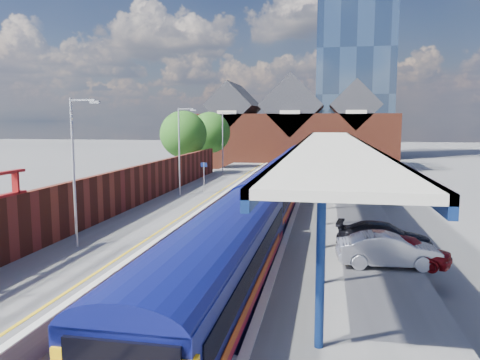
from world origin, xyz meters
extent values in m
plane|color=#5B5B5E|center=(0.00, 30.00, 0.00)|extent=(240.00, 240.00, 0.00)
cube|color=#473D33|center=(0.00, 20.00, 0.03)|extent=(6.00, 76.00, 0.06)
cube|color=slate|center=(-2.22, 20.00, 0.12)|extent=(0.07, 76.00, 0.14)
cube|color=slate|center=(-0.78, 20.00, 0.12)|extent=(0.07, 76.00, 0.14)
cube|color=slate|center=(0.78, 20.00, 0.12)|extent=(0.07, 76.00, 0.14)
cube|color=slate|center=(2.22, 20.00, 0.12)|extent=(0.07, 76.00, 0.14)
cube|color=#565659|center=(-5.50, 20.00, 0.50)|extent=(5.00, 76.00, 1.00)
cube|color=#565659|center=(6.00, 20.00, 0.50)|extent=(6.00, 76.00, 1.00)
cube|color=silver|center=(-3.15, 20.00, 1.02)|extent=(0.30, 76.00, 0.05)
cube|color=silver|center=(3.15, 20.00, 1.02)|extent=(0.30, 76.00, 0.05)
cube|color=yellow|center=(-3.75, 20.00, 1.01)|extent=(0.14, 76.00, 0.01)
cube|color=#0C1154|center=(1.50, 1.59, 1.90)|extent=(2.93, 16.02, 2.50)
cube|color=#0C1154|center=(1.50, 1.59, 3.15)|extent=(2.93, 16.02, 0.60)
cube|color=#0C1154|center=(1.50, 18.19, 1.90)|extent=(2.93, 16.02, 2.50)
cube|color=#0C1154|center=(1.50, 18.19, 3.15)|extent=(2.93, 16.02, 0.60)
cube|color=#0C1154|center=(1.50, 34.79, 1.90)|extent=(2.93, 16.02, 2.50)
cube|color=#0C1154|center=(1.50, 34.79, 3.15)|extent=(2.93, 16.02, 0.60)
cube|color=#0C1154|center=(1.50, 51.39, 1.90)|extent=(2.93, 16.02, 2.50)
cube|color=#0C1154|center=(1.50, 51.39, 3.15)|extent=(2.93, 16.02, 0.60)
cube|color=black|center=(0.08, 26.49, 2.35)|extent=(0.04, 60.54, 0.70)
cube|color=#D04C0D|center=(0.07, 26.49, 1.55)|extent=(0.03, 55.27, 0.30)
cube|color=#AB0B20|center=(0.06, 26.49, 1.30)|extent=(0.03, 55.27, 0.30)
cube|color=black|center=(1.50, 56.99, 0.30)|extent=(2.00, 2.40, 0.60)
cylinder|color=navy|center=(5.00, -2.00, 3.10)|extent=(0.24, 0.24, 4.20)
cylinder|color=navy|center=(5.00, 3.00, 3.10)|extent=(0.24, 0.24, 4.20)
cylinder|color=navy|center=(5.00, 8.00, 3.10)|extent=(0.24, 0.24, 4.20)
cylinder|color=navy|center=(5.00, 13.00, 3.10)|extent=(0.24, 0.24, 4.20)
cylinder|color=navy|center=(5.00, 18.00, 3.10)|extent=(0.24, 0.24, 4.20)
cylinder|color=navy|center=(5.00, 23.00, 3.10)|extent=(0.24, 0.24, 4.20)
cylinder|color=navy|center=(5.00, 28.00, 3.10)|extent=(0.24, 0.24, 4.20)
cylinder|color=navy|center=(5.00, 33.00, 3.10)|extent=(0.24, 0.24, 4.20)
cylinder|color=navy|center=(5.00, 38.00, 3.10)|extent=(0.24, 0.24, 4.20)
cylinder|color=navy|center=(5.00, 43.00, 3.10)|extent=(0.24, 0.24, 4.20)
cube|color=beige|center=(5.50, 22.00, 5.35)|extent=(4.50, 52.00, 0.25)
cube|color=navy|center=(3.35, 22.00, 5.20)|extent=(0.20, 52.00, 0.55)
cube|color=navy|center=(7.65, 22.00, 5.20)|extent=(0.20, 52.00, 0.55)
cylinder|color=#A5A8AA|center=(-6.50, 6.00, 4.50)|extent=(0.12, 0.12, 7.00)
cube|color=#A5A8AA|center=(-5.90, 6.00, 7.90)|extent=(1.20, 0.08, 0.08)
cube|color=#A5A8AA|center=(-5.30, 6.00, 7.80)|extent=(0.45, 0.18, 0.12)
cylinder|color=#A5A8AA|center=(-6.50, 22.00, 4.50)|extent=(0.12, 0.12, 7.00)
cube|color=#A5A8AA|center=(-5.90, 22.00, 7.90)|extent=(1.20, 0.08, 0.08)
cube|color=#A5A8AA|center=(-5.30, 22.00, 7.80)|extent=(0.45, 0.18, 0.12)
cylinder|color=#A5A8AA|center=(-6.50, 38.00, 4.50)|extent=(0.12, 0.12, 7.00)
cube|color=#A5A8AA|center=(-5.90, 38.00, 7.90)|extent=(1.20, 0.08, 0.08)
cube|color=#A5A8AA|center=(-5.30, 38.00, 7.80)|extent=(0.45, 0.18, 0.12)
cylinder|color=#A5A8AA|center=(-5.00, 24.00, 2.25)|extent=(0.08, 0.08, 2.50)
cube|color=#0C194C|center=(-5.00, 24.00, 3.30)|extent=(0.55, 0.06, 0.35)
cube|color=maroon|center=(-8.10, 14.00, 2.40)|extent=(0.35, 50.00, 2.80)
cube|color=maroon|center=(-8.10, 4.00, 4.30)|extent=(0.30, 0.12, 1.00)
cube|color=maroon|center=(0.00, 58.00, 4.00)|extent=(30.00, 12.00, 8.00)
cube|color=#232328|center=(-9.00, 58.00, 9.20)|extent=(7.13, 12.00, 7.13)
cube|color=#232328|center=(0.00, 58.00, 9.20)|extent=(9.16, 12.00, 9.16)
cube|color=#232328|center=(9.00, 58.00, 9.20)|extent=(7.13, 12.00, 7.13)
cube|color=beige|center=(-9.00, 51.95, 8.20)|extent=(2.80, 0.15, 0.50)
cube|color=beige|center=(0.00, 51.95, 8.20)|extent=(2.80, 0.15, 0.50)
cube|color=beige|center=(9.00, 51.95, 8.20)|extent=(2.80, 0.15, 0.50)
cube|color=#415671|center=(10.00, 80.00, 20.00)|extent=(14.00, 14.00, 40.00)
cylinder|color=#382314|center=(-10.50, 36.00, 2.00)|extent=(0.44, 0.44, 4.00)
sphere|color=#214C14|center=(-10.50, 36.00, 5.50)|extent=(5.20, 5.20, 5.20)
sphere|color=#214C14|center=(-9.70, 35.50, 4.80)|extent=(3.20, 3.20, 3.20)
cylinder|color=#382314|center=(-9.50, 44.00, 2.00)|extent=(0.44, 0.44, 4.00)
sphere|color=#214C14|center=(-9.50, 44.00, 5.50)|extent=(5.20, 5.20, 5.20)
sphere|color=#214C14|center=(-8.70, 43.50, 4.80)|extent=(3.20, 3.20, 3.20)
imported|color=maroon|center=(8.42, 5.99, 1.62)|extent=(3.94, 2.75, 1.25)
imported|color=silver|center=(7.70, 5.54, 1.69)|extent=(4.28, 1.76, 1.38)
imported|color=black|center=(7.81, 8.21, 1.63)|extent=(4.52, 2.31, 1.25)
imported|color=navy|center=(7.90, 25.08, 1.66)|extent=(4.97, 2.79, 1.31)
camera|label=1|loc=(5.08, -13.92, 6.94)|focal=35.00mm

